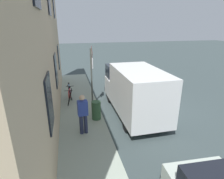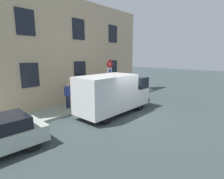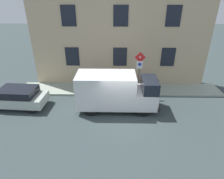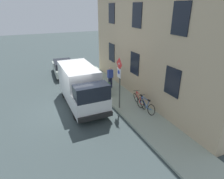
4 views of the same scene
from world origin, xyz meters
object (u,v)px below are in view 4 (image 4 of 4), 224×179
at_px(bicycle_blue, 146,105).
at_px(bicycle_red, 139,100).
at_px(pedestrian, 110,77).
at_px(delivery_van, 81,86).
at_px(sign_post_stacked, 119,76).
at_px(litter_bin, 108,89).
at_px(parked_hatchback, 63,67).

bearing_deg(bicycle_blue, bicycle_red, -4.19).
bearing_deg(pedestrian, delivery_van, -67.15).
height_order(bicycle_blue, bicycle_red, same).
xyz_separation_m(sign_post_stacked, litter_bin, (0.14, 2.14, -1.68)).
relative_size(sign_post_stacked, pedestrian, 1.84).
relative_size(delivery_van, litter_bin, 5.93).
xyz_separation_m(parked_hatchback, bicycle_blue, (3.09, -9.49, -0.22)).
relative_size(bicycle_blue, litter_bin, 1.91).
bearing_deg(bicycle_red, bicycle_blue, -173.47).
bearing_deg(litter_bin, bicycle_blue, -69.54).
distance_m(parked_hatchback, litter_bin, 6.60).
relative_size(pedestrian, litter_bin, 1.91).
xyz_separation_m(parked_hatchback, litter_bin, (1.90, -6.31, -0.14)).
xyz_separation_m(parked_hatchback, bicycle_red, (3.09, -8.72, -0.22)).
distance_m(delivery_van, parked_hatchback, 6.74).
height_order(sign_post_stacked, delivery_van, sign_post_stacked).
distance_m(sign_post_stacked, bicycle_blue, 2.43).
xyz_separation_m(pedestrian, litter_bin, (-0.71, -1.12, -0.48)).
relative_size(delivery_van, parked_hatchback, 1.30).
bearing_deg(sign_post_stacked, parked_hatchback, 101.81).
distance_m(delivery_van, pedestrian, 3.16).
xyz_separation_m(bicycle_red, litter_bin, (-1.19, 2.41, 0.08)).
bearing_deg(parked_hatchback, bicycle_blue, -158.69).
bearing_deg(pedestrian, parked_hatchback, -159.29).
bearing_deg(sign_post_stacked, pedestrian, 75.43).
bearing_deg(delivery_van, bicycle_blue, 49.50).
xyz_separation_m(parked_hatchback, pedestrian, (2.61, -5.20, 0.34)).
xyz_separation_m(delivery_van, bicycle_blue, (3.23, -2.77, -0.82)).
xyz_separation_m(delivery_van, litter_bin, (2.05, 0.40, -0.74)).
relative_size(sign_post_stacked, bicycle_red, 1.84).
distance_m(sign_post_stacked, bicycle_red, 2.22).
xyz_separation_m(sign_post_stacked, pedestrian, (0.85, 3.26, -1.20)).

